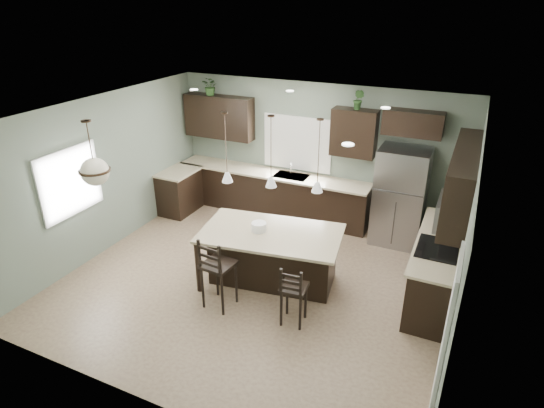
{
  "coord_description": "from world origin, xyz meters",
  "views": [
    {
      "loc": [
        2.89,
        -5.64,
        4.33
      ],
      "look_at": [
        0.1,
        0.4,
        1.25
      ],
      "focal_mm": 30.0,
      "sensor_mm": 36.0,
      "label": 1
    }
  ],
  "objects_px": {
    "serving_dish": "(259,227)",
    "bar_stool_right": "(294,294)",
    "bar_stool_left": "(219,272)",
    "kitchen_island": "(271,258)",
    "refrigerator": "(400,197)",
    "plant_back_left": "(211,86)"
  },
  "relations": [
    {
      "from": "serving_dish",
      "to": "bar_stool_right",
      "type": "relative_size",
      "value": 0.25
    },
    {
      "from": "serving_dish",
      "to": "bar_stool_left",
      "type": "height_order",
      "value": "bar_stool_left"
    },
    {
      "from": "kitchen_island",
      "to": "bar_stool_left",
      "type": "distance_m",
      "value": 1.0
    },
    {
      "from": "serving_dish",
      "to": "bar_stool_right",
      "type": "height_order",
      "value": "serving_dish"
    },
    {
      "from": "refrigerator",
      "to": "serving_dish",
      "type": "relative_size",
      "value": 7.71
    },
    {
      "from": "serving_dish",
      "to": "plant_back_left",
      "type": "relative_size",
      "value": 0.64
    },
    {
      "from": "kitchen_island",
      "to": "bar_stool_right",
      "type": "relative_size",
      "value": 2.26
    },
    {
      "from": "serving_dish",
      "to": "bar_stool_right",
      "type": "bearing_deg",
      "value": -39.53
    },
    {
      "from": "serving_dish",
      "to": "kitchen_island",
      "type": "bearing_deg",
      "value": 8.63
    },
    {
      "from": "refrigerator",
      "to": "plant_back_left",
      "type": "bearing_deg",
      "value": 176.76
    },
    {
      "from": "serving_dish",
      "to": "plant_back_left",
      "type": "height_order",
      "value": "plant_back_left"
    },
    {
      "from": "refrigerator",
      "to": "plant_back_left",
      "type": "xyz_separation_m",
      "value": [
        -4.13,
        0.23,
        1.66
      ]
    },
    {
      "from": "refrigerator",
      "to": "serving_dish",
      "type": "height_order",
      "value": "refrigerator"
    },
    {
      "from": "kitchen_island",
      "to": "bar_stool_left",
      "type": "bearing_deg",
      "value": -125.3
    },
    {
      "from": "refrigerator",
      "to": "kitchen_island",
      "type": "height_order",
      "value": "refrigerator"
    },
    {
      "from": "serving_dish",
      "to": "plant_back_left",
      "type": "xyz_separation_m",
      "value": [
        -2.34,
        2.51,
        1.59
      ]
    },
    {
      "from": "bar_stool_left",
      "to": "bar_stool_right",
      "type": "distance_m",
      "value": 1.17
    },
    {
      "from": "bar_stool_right",
      "to": "plant_back_left",
      "type": "relative_size",
      "value": 2.58
    },
    {
      "from": "refrigerator",
      "to": "kitchen_island",
      "type": "bearing_deg",
      "value": -125.18
    },
    {
      "from": "kitchen_island",
      "to": "plant_back_left",
      "type": "relative_size",
      "value": 5.84
    },
    {
      "from": "bar_stool_right",
      "to": "plant_back_left",
      "type": "distance_m",
      "value": 5.07
    },
    {
      "from": "bar_stool_right",
      "to": "bar_stool_left",
      "type": "bearing_deg",
      "value": 179.43
    }
  ]
}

